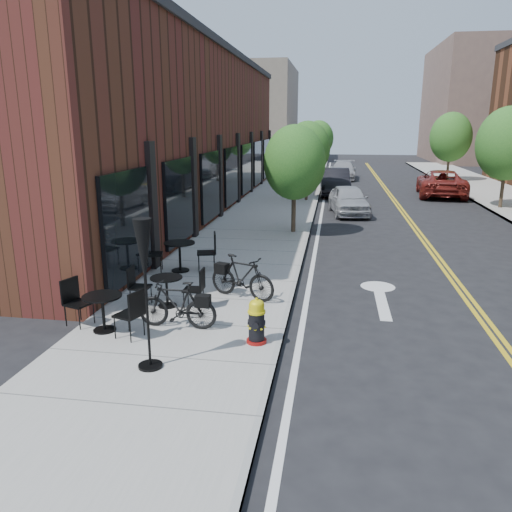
{
  "coord_description": "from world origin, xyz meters",
  "views": [
    {
      "loc": [
        0.83,
        -8.87,
        3.93
      ],
      "look_at": [
        -0.88,
        2.04,
        1.0
      ],
      "focal_mm": 35.0,
      "sensor_mm": 36.0,
      "label": 1
    }
  ],
  "objects_px": {
    "bistro_set_a": "(103,308)",
    "bistro_set_c": "(180,252)",
    "fire_hydrant": "(257,322)",
    "patio_umbrella": "(144,263)",
    "parked_car_a": "(349,200)",
    "parked_car_far": "(441,183)",
    "parked_car_b": "(335,182)",
    "bicycle_left": "(177,305)",
    "bicycle_right": "(242,277)",
    "bistro_set_b": "(167,287)",
    "parked_car_c": "(343,170)"
  },
  "relations": [
    {
      "from": "bistro_set_c",
      "to": "fire_hydrant",
      "type": "bearing_deg",
      "value": -71.84
    },
    {
      "from": "bicycle_right",
      "to": "bistro_set_c",
      "type": "distance_m",
      "value": 2.75
    },
    {
      "from": "bicycle_right",
      "to": "parked_car_b",
      "type": "distance_m",
      "value": 18.51
    },
    {
      "from": "bicycle_right",
      "to": "parked_car_far",
      "type": "xyz_separation_m",
      "value": [
        7.86,
        18.78,
        0.12
      ]
    },
    {
      "from": "bicycle_left",
      "to": "patio_umbrella",
      "type": "xyz_separation_m",
      "value": [
        0.05,
        -1.62,
        1.28
      ]
    },
    {
      "from": "fire_hydrant",
      "to": "bistro_set_b",
      "type": "relative_size",
      "value": 0.53
    },
    {
      "from": "bistro_set_c",
      "to": "parked_car_b",
      "type": "xyz_separation_m",
      "value": [
        3.99,
        16.55,
        0.11
      ]
    },
    {
      "from": "parked_car_a",
      "to": "bicycle_right",
      "type": "bearing_deg",
      "value": -110.09
    },
    {
      "from": "fire_hydrant",
      "to": "bistro_set_a",
      "type": "height_order",
      "value": "bistro_set_a"
    },
    {
      "from": "bicycle_left",
      "to": "parked_car_b",
      "type": "distance_m",
      "value": 20.47
    },
    {
      "from": "bistro_set_a",
      "to": "parked_car_b",
      "type": "distance_m",
      "value": 21.05
    },
    {
      "from": "bistro_set_b",
      "to": "fire_hydrant",
      "type": "bearing_deg",
      "value": -36.12
    },
    {
      "from": "bistro_set_b",
      "to": "bistro_set_c",
      "type": "distance_m",
      "value": 2.68
    },
    {
      "from": "bicycle_left",
      "to": "bistro_set_b",
      "type": "relative_size",
      "value": 0.99
    },
    {
      "from": "bistro_set_a",
      "to": "bistro_set_b",
      "type": "distance_m",
      "value": 1.63
    },
    {
      "from": "bicycle_left",
      "to": "bicycle_right",
      "type": "height_order",
      "value": "bicycle_right"
    },
    {
      "from": "bicycle_left",
      "to": "bicycle_right",
      "type": "relative_size",
      "value": 0.95
    },
    {
      "from": "fire_hydrant",
      "to": "bistro_set_c",
      "type": "height_order",
      "value": "bistro_set_c"
    },
    {
      "from": "bicycle_right",
      "to": "bistro_set_b",
      "type": "distance_m",
      "value": 1.68
    },
    {
      "from": "parked_car_a",
      "to": "bistro_set_b",
      "type": "bearing_deg",
      "value": -115.62
    },
    {
      "from": "fire_hydrant",
      "to": "parked_car_b",
      "type": "relative_size",
      "value": 0.19
    },
    {
      "from": "parked_car_a",
      "to": "parked_car_c",
      "type": "height_order",
      "value": "parked_car_c"
    },
    {
      "from": "bistro_set_a",
      "to": "parked_car_c",
      "type": "bearing_deg",
      "value": 99.44
    },
    {
      "from": "bistro_set_a",
      "to": "parked_car_a",
      "type": "bearing_deg",
      "value": 89.99
    },
    {
      "from": "bistro_set_a",
      "to": "bistro_set_c",
      "type": "distance_m",
      "value": 4.08
    },
    {
      "from": "patio_umbrella",
      "to": "parked_car_far",
      "type": "height_order",
      "value": "patio_umbrella"
    },
    {
      "from": "parked_car_c",
      "to": "parked_car_a",
      "type": "bearing_deg",
      "value": -86.94
    },
    {
      "from": "parked_car_a",
      "to": "bistro_set_a",
      "type": "bearing_deg",
      "value": -116.68
    },
    {
      "from": "bicycle_left",
      "to": "bistro_set_a",
      "type": "distance_m",
      "value": 1.38
    },
    {
      "from": "bistro_set_a",
      "to": "bistro_set_c",
      "type": "height_order",
      "value": "bistro_set_c"
    },
    {
      "from": "bistro_set_b",
      "to": "parked_car_c",
      "type": "distance_m",
      "value": 27.99
    },
    {
      "from": "parked_car_far",
      "to": "parked_car_c",
      "type": "bearing_deg",
      "value": -51.27
    },
    {
      "from": "patio_umbrella",
      "to": "parked_car_a",
      "type": "relative_size",
      "value": 0.65
    },
    {
      "from": "fire_hydrant",
      "to": "bistro_set_a",
      "type": "bearing_deg",
      "value": 179.22
    },
    {
      "from": "fire_hydrant",
      "to": "bicycle_left",
      "type": "xyz_separation_m",
      "value": [
        -1.61,
        0.42,
        0.07
      ]
    },
    {
      "from": "bicycle_right",
      "to": "parked_car_b",
      "type": "bearing_deg",
      "value": 16.15
    },
    {
      "from": "bicycle_left",
      "to": "bistro_set_a",
      "type": "xyz_separation_m",
      "value": [
        -1.33,
        -0.35,
        -0.01
      ]
    },
    {
      "from": "bistro_set_c",
      "to": "parked_car_far",
      "type": "height_order",
      "value": "parked_car_far"
    },
    {
      "from": "bicycle_left",
      "to": "patio_umbrella",
      "type": "height_order",
      "value": "patio_umbrella"
    },
    {
      "from": "parked_car_b",
      "to": "parked_car_c",
      "type": "height_order",
      "value": "parked_car_b"
    },
    {
      "from": "bicycle_left",
      "to": "parked_car_b",
      "type": "bearing_deg",
      "value": 173.22
    },
    {
      "from": "bistro_set_a",
      "to": "parked_car_b",
      "type": "height_order",
      "value": "parked_car_b"
    },
    {
      "from": "patio_umbrella",
      "to": "parked_car_c",
      "type": "xyz_separation_m",
      "value": [
        3.41,
        30.41,
        -1.22
      ]
    },
    {
      "from": "fire_hydrant",
      "to": "patio_umbrella",
      "type": "height_order",
      "value": "patio_umbrella"
    },
    {
      "from": "bistro_set_a",
      "to": "parked_car_far",
      "type": "height_order",
      "value": "parked_car_far"
    },
    {
      "from": "bistro_set_a",
      "to": "bistro_set_c",
      "type": "bearing_deg",
      "value": 105.56
    },
    {
      "from": "bistro_set_a",
      "to": "bicycle_left",
      "type": "bearing_deg",
      "value": 33.55
    },
    {
      "from": "fire_hydrant",
      "to": "bistro_set_b",
      "type": "height_order",
      "value": "bistro_set_b"
    },
    {
      "from": "parked_car_b",
      "to": "patio_umbrella",
      "type": "bearing_deg",
      "value": -100.22
    },
    {
      "from": "bicycle_left",
      "to": "parked_car_a",
      "type": "bearing_deg",
      "value": 167.09
    }
  ]
}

